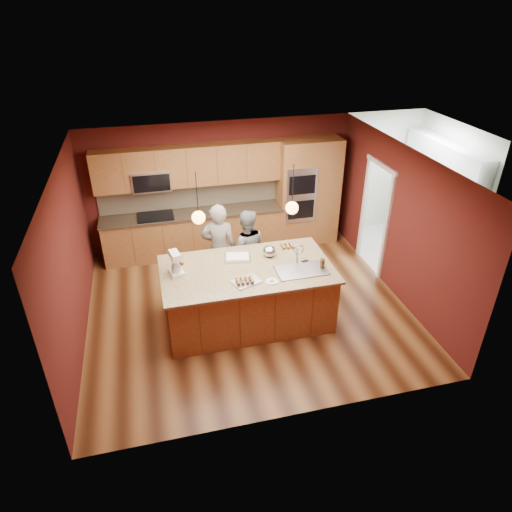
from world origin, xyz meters
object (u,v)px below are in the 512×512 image
object	(u,v)px
island	(248,294)
person_left	(219,249)
person_right	(246,250)
mixing_bowl	(269,251)
stand_mixer	(176,265)

from	to	relation	value
island	person_left	bearing A→B (deg)	106.18
island	person_right	size ratio (longest dim) A/B	1.78
island	mixing_bowl	world-z (taller)	island
person_left	person_right	size ratio (longest dim) A/B	1.11
island	mixing_bowl	distance (m)	0.79
person_right	mixing_bowl	world-z (taller)	person_right
stand_mixer	person_right	bearing A→B (deg)	23.09
person_left	stand_mixer	size ratio (longest dim) A/B	4.53
person_left	island	bearing A→B (deg)	119.94
person_left	mixing_bowl	bearing A→B (deg)	149.13
island	stand_mixer	world-z (taller)	stand_mixer
mixing_bowl	person_left	bearing A→B (deg)	135.37
person_left	mixing_bowl	distance (m)	1.07
island	person_left	world-z (taller)	person_left
island	stand_mixer	bearing A→B (deg)	174.06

